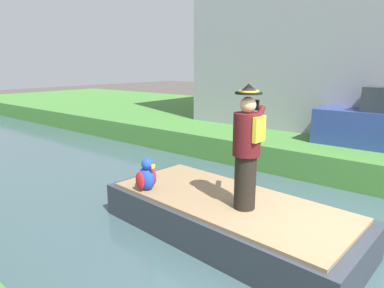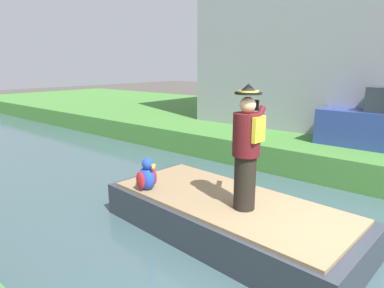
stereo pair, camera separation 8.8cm
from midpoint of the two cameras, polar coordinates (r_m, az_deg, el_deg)
name	(u,v)px [view 2 (the right image)]	position (r m, az deg, el deg)	size (l,w,h in m)	color
ground_plane	(327,278)	(5.22, 22.47, -20.37)	(80.00, 80.00, 0.00)	#4C4742
canal_water	(327,275)	(5.20, 22.52, -19.91)	(6.52, 48.00, 0.10)	#3D565B
boat	(227,217)	(5.61, 6.51, -12.19)	(2.09, 4.32, 0.61)	#333842
person_pirate	(247,149)	(4.90, 9.78, -0.76)	(0.61, 0.42, 1.85)	black
parrot_plush	(147,176)	(5.81, -7.26, -5.42)	(0.36, 0.35, 0.57)	blue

